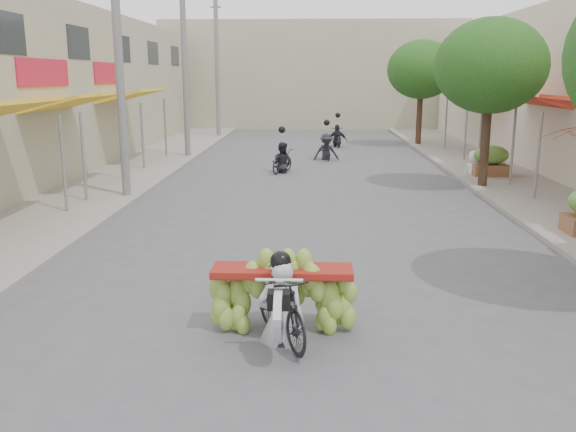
# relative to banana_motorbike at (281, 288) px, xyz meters

# --- Properties ---
(sidewalk_left) EXTENTS (4.00, 60.00, 0.12)m
(sidewalk_left) POSITION_rel_banana_motorbike_xyz_m (-6.58, 12.47, -0.66)
(sidewalk_left) COLOR gray
(sidewalk_left) RESTS_ON ground
(sidewalk_right) EXTENTS (4.00, 60.00, 0.12)m
(sidewalk_right) POSITION_rel_banana_motorbike_xyz_m (7.42, 12.47, -0.66)
(sidewalk_right) COLOR gray
(sidewalk_right) RESTS_ON ground
(far_building) EXTENTS (20.00, 6.00, 7.00)m
(far_building) POSITION_rel_banana_motorbike_xyz_m (0.42, 35.47, 2.78)
(far_building) COLOR tan
(far_building) RESTS_ON ground
(utility_pole_mid) EXTENTS (0.60, 0.24, 8.00)m
(utility_pole_mid) POSITION_rel_banana_motorbike_xyz_m (-4.98, 9.47, 3.31)
(utility_pole_mid) COLOR slate
(utility_pole_mid) RESTS_ON ground
(utility_pole_far) EXTENTS (0.60, 0.24, 8.00)m
(utility_pole_far) POSITION_rel_banana_motorbike_xyz_m (-4.98, 18.47, 3.31)
(utility_pole_far) COLOR slate
(utility_pole_far) RESTS_ON ground
(utility_pole_back) EXTENTS (0.60, 0.24, 8.00)m
(utility_pole_back) POSITION_rel_banana_motorbike_xyz_m (-4.98, 27.47, 3.31)
(utility_pole_back) COLOR slate
(utility_pole_back) RESTS_ON ground
(street_tree_mid) EXTENTS (3.40, 3.40, 5.25)m
(street_tree_mid) POSITION_rel_banana_motorbike_xyz_m (5.82, 11.47, 3.06)
(street_tree_mid) COLOR #3A2719
(street_tree_mid) RESTS_ON ground
(street_tree_far) EXTENTS (3.40, 3.40, 5.25)m
(street_tree_far) POSITION_rel_banana_motorbike_xyz_m (5.82, 23.47, 3.06)
(street_tree_far) COLOR #3A2719
(street_tree_far) RESTS_ON ground
(produce_crate_far) EXTENTS (1.20, 0.88, 1.16)m
(produce_crate_far) POSITION_rel_banana_motorbike_xyz_m (6.62, 13.47, -0.01)
(produce_crate_far) COLOR brown
(produce_crate_far) RESTS_ON ground
(banana_motorbike) EXTENTS (2.20, 1.85, 2.18)m
(banana_motorbike) POSITION_rel_banana_motorbike_xyz_m (0.00, 0.00, 0.00)
(banana_motorbike) COLOR black
(banana_motorbike) RESTS_ON ground
(pedestrian) EXTENTS (0.89, 0.60, 1.68)m
(pedestrian) POSITION_rel_banana_motorbike_xyz_m (6.14, 13.70, 0.24)
(pedestrian) COLOR white
(pedestrian) RESTS_ON ground
(bg_motorbike_a) EXTENTS (1.06, 1.58, 1.95)m
(bg_motorbike_a) POSITION_rel_banana_motorbike_xyz_m (-0.69, 14.55, 0.05)
(bg_motorbike_a) COLOR black
(bg_motorbike_a) RESTS_ON ground
(bg_motorbike_b) EXTENTS (1.13, 1.61, 1.95)m
(bg_motorbike_b) POSITION_rel_banana_motorbike_xyz_m (1.02, 18.03, 0.15)
(bg_motorbike_b) COLOR black
(bg_motorbike_b) RESTS_ON ground
(bg_motorbike_c) EXTENTS (0.98, 1.64, 1.95)m
(bg_motorbike_c) POSITION_rel_banana_motorbike_xyz_m (1.69, 22.93, 0.07)
(bg_motorbike_c) COLOR black
(bg_motorbike_c) RESTS_ON ground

